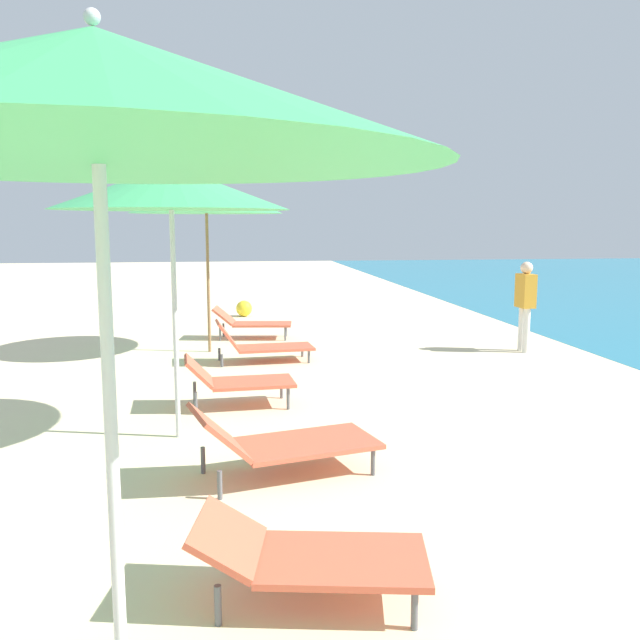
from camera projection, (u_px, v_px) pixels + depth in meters
name	position (u px, v px, depth m)	size (l,w,h in m)	color
umbrella_second	(96.00, 97.00, 2.36)	(2.53, 2.53, 2.89)	silver
lounger_second_shoreside	(309.00, 554.00, 3.83)	(1.43, 0.86, 0.49)	#D8593F
umbrella_third	(171.00, 188.00, 6.46)	(2.30, 2.30, 2.76)	silver
lounger_third_shoreside	(237.00, 380.00, 7.90)	(1.31, 0.70, 0.61)	#D8593F
lounger_third_inland	(282.00, 441.00, 5.74)	(1.70, 1.06, 0.64)	#D8593F
umbrella_farthest	(206.00, 199.00, 10.94)	(2.50, 2.50, 2.84)	olive
lounger_farthest_shoreside	(251.00, 322.00, 12.55)	(1.51, 0.76, 0.60)	#D8593F
lounger_farthest_inland	(261.00, 344.00, 10.44)	(1.54, 0.73, 0.66)	#D8593F
person_walking_mid	(525.00, 298.00, 11.20)	(0.23, 0.37, 1.51)	silver
beach_ball	(244.00, 309.00, 15.53)	(0.37, 0.37, 0.37)	yellow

